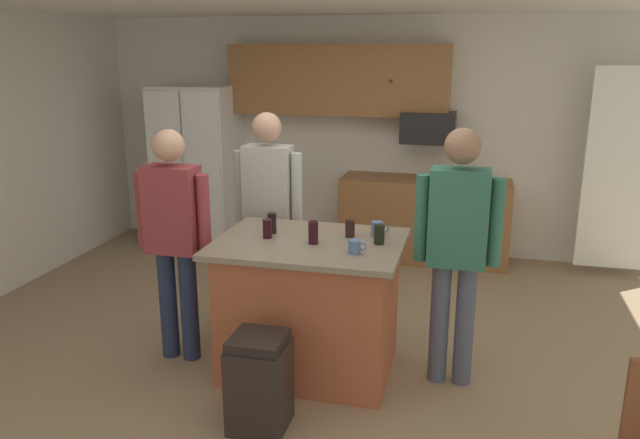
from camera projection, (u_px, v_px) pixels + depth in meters
name	position (u px, v px, depth m)	size (l,w,h in m)	color
floor	(313.00, 356.00, 4.75)	(7.04, 7.04, 0.00)	#937A5B
back_wall	(376.00, 136.00, 7.01)	(6.40, 0.10, 2.60)	silver
french_door_window_panel	(633.00, 171.00, 6.08)	(0.90, 0.06, 2.00)	white
cabinet_run_upper	(338.00, 80.00, 6.75)	(2.40, 0.38, 0.75)	#936038
cabinet_run_lower	(424.00, 219.00, 6.80)	(1.80, 0.63, 0.90)	#936038
refrigerator	(198.00, 167.00, 7.19)	(0.88, 0.76, 1.85)	white
microwave_over_range	(428.00, 127.00, 6.55)	(0.56, 0.40, 0.32)	black
kitchen_island	(310.00, 306.00, 4.43)	(1.29, 0.98, 0.98)	#AD5638
person_host_foreground	(174.00, 230.00, 4.47)	(0.57, 0.23, 1.72)	#232D4C
person_elder_center	(269.00, 204.00, 5.07)	(0.57, 0.23, 1.78)	#232D4C
person_guest_right	(457.00, 240.00, 4.12)	(0.57, 0.23, 1.78)	#4C5166
glass_dark_ale	(272.00, 223.00, 4.45)	(0.06, 0.06, 0.15)	black
mug_ceramic_white	(355.00, 247.00, 4.02)	(0.12, 0.08, 0.09)	#4C6B99
glass_short_whisky	(379.00, 234.00, 4.22)	(0.07, 0.07, 0.13)	black
tumbler_amber	(267.00, 229.00, 4.35)	(0.06, 0.06, 0.13)	black
glass_pilsner	(313.00, 233.00, 4.22)	(0.07, 0.07, 0.16)	black
mug_blue_stoneware	(377.00, 229.00, 4.39)	(0.13, 0.08, 0.10)	#4C6B99
glass_stout_tall	(350.00, 229.00, 4.37)	(0.07, 0.07, 0.12)	black
trash_bin	(259.00, 382.00, 3.79)	(0.34, 0.34, 0.61)	black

